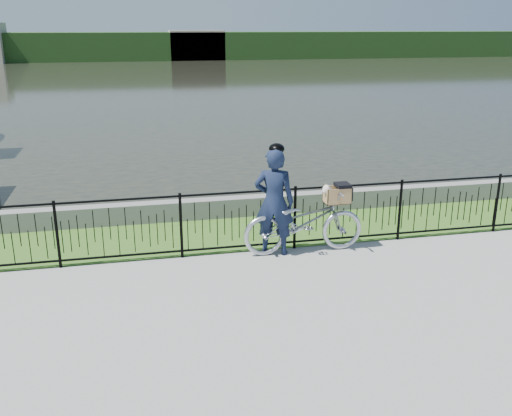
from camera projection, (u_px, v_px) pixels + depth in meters
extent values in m
plane|color=gray|center=(259.00, 292.00, 8.52)|extent=(120.00, 120.00, 0.00)
cube|color=#3A631F|center=(230.00, 233.00, 10.93)|extent=(60.00, 2.00, 0.01)
plane|color=#27281E|center=(154.00, 83.00, 39.19)|extent=(120.00, 120.00, 0.00)
cube|color=slate|center=(221.00, 208.00, 11.80)|extent=(60.00, 0.30, 0.40)
cube|color=#214018|center=(142.00, 46.00, 63.83)|extent=(120.00, 6.00, 3.00)
cube|color=#A09680|center=(197.00, 45.00, 63.63)|extent=(6.00, 3.00, 3.20)
imported|color=#B1B6BE|center=(304.00, 222.00, 9.87)|extent=(2.13, 0.74, 1.12)
cube|color=black|center=(337.00, 203.00, 9.90)|extent=(0.38, 0.18, 0.02)
cube|color=#A47C4C|center=(337.00, 202.00, 9.90)|extent=(0.44, 0.27, 0.01)
cube|color=#A47C4C|center=(335.00, 193.00, 9.98)|extent=(0.44, 0.02, 0.28)
cube|color=#A47C4C|center=(340.00, 197.00, 9.74)|extent=(0.44, 0.02, 0.28)
cube|color=#A47C4C|center=(349.00, 194.00, 9.90)|extent=(0.02, 0.27, 0.28)
cube|color=#A47C4C|center=(325.00, 196.00, 9.81)|extent=(0.02, 0.27, 0.28)
cube|color=black|center=(343.00, 185.00, 9.82)|extent=(0.24, 0.28, 0.06)
cube|color=black|center=(350.00, 193.00, 9.89)|extent=(0.02, 0.28, 0.23)
ellipsoid|color=silver|center=(336.00, 196.00, 9.86)|extent=(0.31, 0.22, 0.20)
sphere|color=silver|center=(327.00, 189.00, 9.76)|extent=(0.15, 0.15, 0.15)
sphere|color=silver|center=(324.00, 191.00, 9.74)|extent=(0.07, 0.07, 0.07)
sphere|color=black|center=(323.00, 192.00, 9.73)|extent=(0.02, 0.02, 0.02)
cone|color=olive|center=(326.00, 185.00, 9.80)|extent=(0.06, 0.08, 0.08)
cone|color=olive|center=(329.00, 186.00, 9.71)|extent=(0.06, 0.08, 0.08)
imported|color=#131C34|center=(274.00, 202.00, 9.70)|extent=(0.79, 0.65, 1.87)
ellipsoid|color=black|center=(275.00, 149.00, 9.42)|extent=(0.26, 0.29, 0.18)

